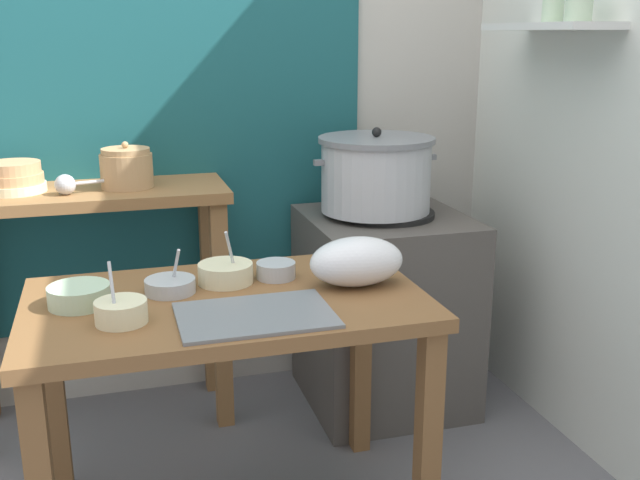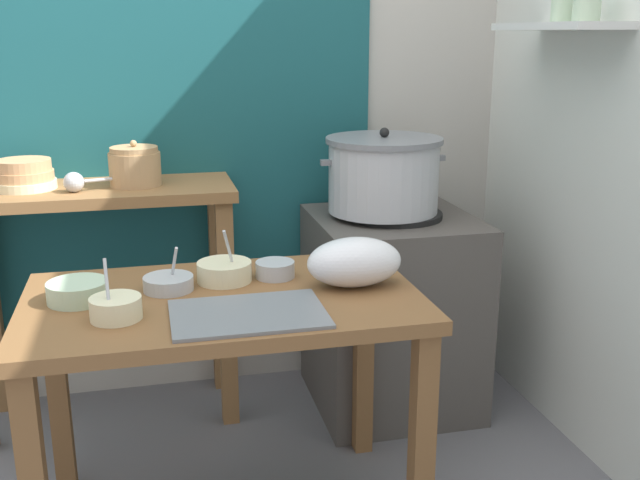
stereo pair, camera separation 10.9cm
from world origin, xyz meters
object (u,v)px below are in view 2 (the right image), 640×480
at_px(steamer_pot, 383,174).
at_px(prep_bowl_4, 116,307).
at_px(prep_bowl_2, 275,269).
at_px(clay_pot, 135,167).
at_px(prep_bowl_0, 224,271).
at_px(bowl_stack_enamel, 24,175).
at_px(prep_bowl_1, 78,291).
at_px(prep_bowl_3, 168,282).
at_px(stove_block, 392,310).
at_px(ladle, 77,182).
at_px(serving_tray, 248,314).
at_px(prep_table, 224,332).
at_px(back_shelf_table, 102,247).
at_px(plastic_bag, 354,262).

distance_m(steamer_pot, prep_bowl_4, 1.22).
distance_m(steamer_pot, prep_bowl_2, 0.73).
distance_m(steamer_pot, clay_pot, 0.91).
bearing_deg(steamer_pot, prep_bowl_0, -142.43).
height_order(steamer_pot, bowl_stack_enamel, steamer_pot).
relative_size(prep_bowl_0, prep_bowl_1, 1.01).
height_order(clay_pot, prep_bowl_0, clay_pot).
xyz_separation_m(steamer_pot, prep_bowl_0, (-0.65, -0.50, -0.17)).
xyz_separation_m(steamer_pot, prep_bowl_3, (-0.82, -0.55, -0.18)).
relative_size(stove_block, ladle, 2.86).
height_order(bowl_stack_enamel, ladle, bowl_stack_enamel).
bearing_deg(prep_bowl_4, serving_tray, -9.76).
height_order(serving_tray, prep_bowl_4, prep_bowl_4).
bearing_deg(steamer_pot, prep_table, -137.05).
bearing_deg(steamer_pot, stove_block, -26.62).
xyz_separation_m(bowl_stack_enamel, ladle, (0.18, -0.09, -0.01)).
xyz_separation_m(back_shelf_table, prep_bowl_3, (0.22, -0.66, 0.06)).
bearing_deg(prep_table, bowl_stack_enamel, 128.45).
bearing_deg(bowl_stack_enamel, ladle, -26.83).
bearing_deg(serving_tray, prep_table, 105.61).
xyz_separation_m(steamer_pot, clay_pot, (-0.90, 0.11, 0.05)).
relative_size(ladle, prep_bowl_3, 1.91).
relative_size(ladle, prep_bowl_2, 2.32).
xyz_separation_m(steamer_pot, prep_bowl_4, (-0.96, -0.74, -0.17)).
distance_m(plastic_bag, prep_bowl_4, 0.68).
distance_m(plastic_bag, prep_bowl_2, 0.25).
bearing_deg(prep_bowl_4, steamer_pot, 37.65).
relative_size(bowl_stack_enamel, serving_tray, 0.53).
relative_size(serving_tray, prep_bowl_3, 2.81).
bearing_deg(prep_bowl_3, prep_bowl_0, 14.45).
bearing_deg(plastic_bag, steamer_pot, 65.17).
height_order(bowl_stack_enamel, prep_bowl_0, bowl_stack_enamel).
xyz_separation_m(serving_tray, plastic_bag, (0.33, 0.17, 0.07)).
distance_m(clay_pot, bowl_stack_enamel, 0.38).
distance_m(serving_tray, plastic_bag, 0.38).
distance_m(serving_tray, prep_bowl_3, 0.32).
distance_m(bowl_stack_enamel, prep_bowl_0, 0.91).
height_order(serving_tray, prep_bowl_2, prep_bowl_2).
height_order(prep_bowl_1, prep_bowl_3, prep_bowl_3).
bearing_deg(steamer_pot, back_shelf_table, 173.93).
bearing_deg(serving_tray, prep_bowl_3, 127.52).
height_order(prep_bowl_0, prep_bowl_4, prep_bowl_0).
bearing_deg(bowl_stack_enamel, prep_bowl_1, -73.34).
xyz_separation_m(steamer_pot, prep_bowl_2, (-0.50, -0.50, -0.17)).
xyz_separation_m(clay_pot, ladle, (-0.20, -0.07, -0.03)).
relative_size(steamer_pot, ladle, 1.77).
height_order(stove_block, ladle, ladle).
distance_m(bowl_stack_enamel, prep_bowl_1, 0.77).
relative_size(steamer_pot, clay_pot, 2.63).
bearing_deg(plastic_bag, prep_bowl_2, 148.34).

